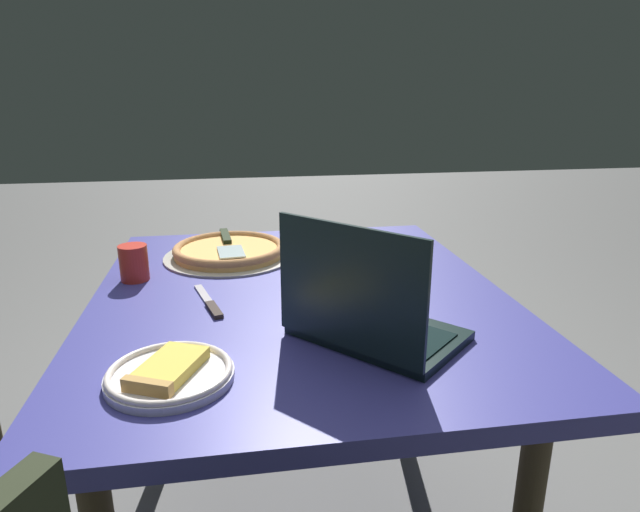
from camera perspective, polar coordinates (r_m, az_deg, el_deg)
dining_table at (r=1.34m, az=-2.05°, el=-6.85°), size 1.16×0.97×0.70m
laptop at (r=1.05m, az=5.05°, el=-6.36°), size 0.38×0.37×0.25m
pizza_plate at (r=0.97m, az=-15.50°, el=-11.75°), size 0.22×0.22×0.04m
pizza_tray at (r=1.59m, az=-9.47°, el=0.57°), size 0.37×0.37×0.04m
table_knife at (r=1.26m, az=-11.46°, el=-4.94°), size 0.21×0.07×0.01m
drink_cup at (r=1.46m, az=-18.92°, el=-0.64°), size 0.07×0.07×0.09m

